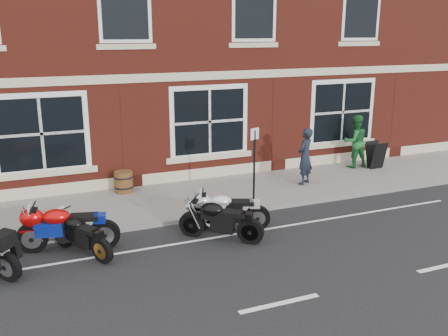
{
  "coord_description": "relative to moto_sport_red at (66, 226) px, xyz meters",
  "views": [
    {
      "loc": [
        -3.96,
        -10.02,
        4.77
      ],
      "look_at": [
        0.8,
        1.6,
        1.27
      ],
      "focal_mm": 40.0,
      "sensor_mm": 36.0,
      "label": 1
    }
  ],
  "objects": [
    {
      "name": "moto_sport_black",
      "position": [
        0.28,
        -0.33,
        -0.09
      ],
      "size": [
        1.09,
        1.71,
        0.86
      ],
      "rotation": [
        0.0,
        0.0,
        0.54
      ],
      "color": "black",
      "rests_on": "ground"
    },
    {
      "name": "sidewalk",
      "position": [
        3.3,
        2.18,
        -0.52
      ],
      "size": [
        30.0,
        3.0,
        0.12
      ],
      "primitive_type": "cube",
      "color": "slate",
      "rests_on": "ground"
    },
    {
      "name": "ground",
      "position": [
        3.3,
        -0.82,
        -0.58
      ],
      "size": [
        80.0,
        80.0,
        0.0
      ],
      "primitive_type": "plane",
      "color": "black",
      "rests_on": "ground"
    },
    {
      "name": "moto_sport_silver",
      "position": [
        3.76,
        -0.23,
        -0.05
      ],
      "size": [
        1.95,
        0.88,
        0.92
      ],
      "rotation": [
        0.0,
        0.0,
        1.19
      ],
      "color": "black",
      "rests_on": "ground"
    },
    {
      "name": "moto_sport_red",
      "position": [
        0.0,
        0.0,
        0.0
      ],
      "size": [
        2.22,
        0.68,
        1.01
      ],
      "rotation": [
        0.0,
        0.0,
        1.33
      ],
      "color": "black",
      "rests_on": "ground"
    },
    {
      "name": "pedestrian_right",
      "position": [
        9.94,
        3.03,
        0.46
      ],
      "size": [
        0.95,
        0.77,
        1.84
      ],
      "primitive_type": "imported",
      "rotation": [
        0.0,
        0.0,
        3.05
      ],
      "color": "#1A5C27",
      "rests_on": "sidewalk"
    },
    {
      "name": "parking_sign",
      "position": [
        4.96,
        0.73,
        0.79
      ],
      "size": [
        0.29,
        0.14,
        2.16
      ],
      "rotation": [
        0.0,
        0.0,
        0.4
      ],
      "color": "black",
      "rests_on": "sidewalk"
    },
    {
      "name": "moto_naked_black",
      "position": [
        3.36,
        -0.76,
        -0.05
      ],
      "size": [
        1.66,
        1.42,
        0.93
      ],
      "rotation": [
        0.0,
        0.0,
        0.87
      ],
      "color": "black",
      "rests_on": "ground"
    },
    {
      "name": "barrel_planter",
      "position": [
        1.93,
        3.3,
        -0.15
      ],
      "size": [
        0.57,
        0.57,
        0.63
      ],
      "color": "#522915",
      "rests_on": "sidewalk"
    },
    {
      "name": "kerb",
      "position": [
        3.3,
        0.6,
        -0.52
      ],
      "size": [
        30.0,
        0.16,
        0.12
      ],
      "primitive_type": "cube",
      "color": "slate",
      "rests_on": "ground"
    },
    {
      "name": "pedestrian_left",
      "position": [
        7.3,
        1.99,
        0.42
      ],
      "size": [
        0.77,
        0.71,
        1.76
      ],
      "primitive_type": "imported",
      "rotation": [
        0.0,
        0.0,
        3.73
      ],
      "color": "black",
      "rests_on": "sidewalk"
    },
    {
      "name": "a_board_sign",
      "position": [
        10.53,
        2.62,
        0.01
      ],
      "size": [
        0.58,
        0.4,
        0.93
      ],
      "primitive_type": null,
      "rotation": [
        0.0,
        0.0,
        0.05
      ],
      "color": "black",
      "rests_on": "sidewalk"
    }
  ]
}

